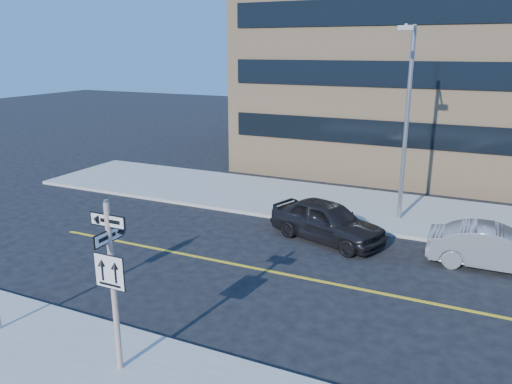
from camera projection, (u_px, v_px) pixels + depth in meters
The scene contains 6 objects.
ground at pixel (181, 322), 13.75m from camera, with size 120.00×120.00×0.00m, color black.
sign_pole at pixel (112, 278), 10.88m from camera, with size 0.92×0.92×4.06m.
parked_car_a at pixel (327, 221), 19.36m from camera, with size 4.69×1.89×1.60m, color black.
parked_car_b at pixel (496, 248), 16.92m from camera, with size 4.40×1.53×1.45m, color gray.
streetlight_a at pixel (407, 112), 20.16m from camera, with size 0.55×2.25×8.00m.
building_brick at pixel (415, 20), 32.19m from camera, with size 18.00×18.00×18.00m, color tan.
Camera 1 is at (7.05, -10.18, 7.25)m, focal length 35.00 mm.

